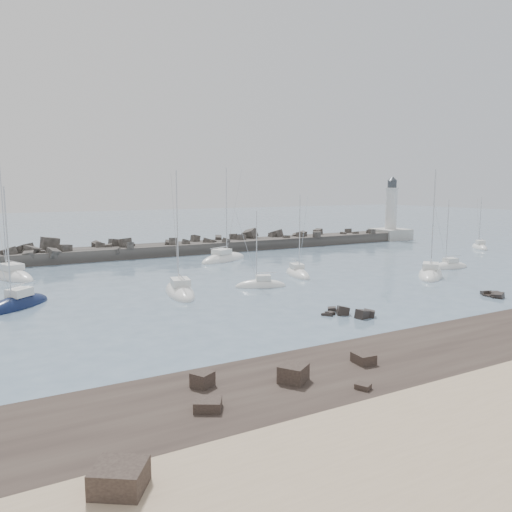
{
  "coord_description": "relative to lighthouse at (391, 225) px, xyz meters",
  "views": [
    {
      "loc": [
        -32.96,
        -44.03,
        11.69
      ],
      "look_at": [
        -1.75,
        12.0,
        2.7
      ],
      "focal_mm": 35.0,
      "sensor_mm": 36.0,
      "label": 1
    }
  ],
  "objects": [
    {
      "name": "rock_shelf",
      "position": [
        -46.94,
        -60.03,
        -3.07
      ],
      "size": [
        140.0,
        12.0,
        2.03
      ],
      "color": "black",
      "rests_on": "ground"
    },
    {
      "name": "sailboat_10",
      "position": [
        2.67,
        -20.81,
        -2.94
      ],
      "size": [
        5.4,
        6.42,
        10.52
      ],
      "color": "white",
      "rests_on": "ground"
    },
    {
      "name": "rock_cluster_near",
      "position": [
        -51.07,
        -47.37,
        -2.95
      ],
      "size": [
        4.29,
        4.76,
        1.41
      ],
      "color": "black",
      "rests_on": "ground"
    },
    {
      "name": "sailboat_6",
      "position": [
        -43.5,
        -27.93,
        -2.96
      ],
      "size": [
        4.04,
        7.56,
        11.53
      ],
      "color": "white",
      "rests_on": "ground"
    },
    {
      "name": "sailboat_2",
      "position": [
        -77.25,
        -29.37,
        -2.93
      ],
      "size": [
        7.49,
        7.14,
        12.78
      ],
      "color": "#0E193D",
      "rests_on": "ground"
    },
    {
      "name": "sailboat_1",
      "position": [
        -76.88,
        -11.41,
        -2.94
      ],
      "size": [
        6.83,
        10.86,
        16.38
      ],
      "color": "white",
      "rests_on": "ground"
    },
    {
      "name": "lighthouse",
      "position": [
        0.0,
        0.0,
        0.0
      ],
      "size": [
        7.0,
        7.0,
        14.6
      ],
      "color": "#A6A6A1",
      "rests_on": "ground"
    },
    {
      "name": "sailboat_8",
      "position": [
        -21.33,
        -33.72,
        -2.96
      ],
      "size": [
        6.87,
        2.93,
        10.68
      ],
      "color": "white",
      "rests_on": "ground"
    },
    {
      "name": "ground",
      "position": [
        -47.0,
        -38.0,
        -3.09
      ],
      "size": [
        400.0,
        400.0,
        0.0
      ],
      "primitive_type": "plane",
      "color": "slate",
      "rests_on": "ground"
    },
    {
      "name": "sailboat_7",
      "position": [
        -28.68,
        -36.97,
        -2.94
      ],
      "size": [
        9.17,
        8.32,
        15.01
      ],
      "color": "white",
      "rests_on": "ground"
    },
    {
      "name": "sailboat_5",
      "position": [
        -51.6,
        -32.27,
        -2.96
      ],
      "size": [
        6.26,
        3.94,
        9.71
      ],
      "color": "white",
      "rests_on": "ground"
    },
    {
      "name": "sailboat_3",
      "position": [
        -61.21,
        -31.2,
        -2.94
      ],
      "size": [
        4.48,
        9.51,
        14.5
      ],
      "color": "white",
      "rests_on": "ground"
    },
    {
      "name": "sailboat_4",
      "position": [
        -46.41,
        -11.25,
        -2.94
      ],
      "size": [
        10.34,
        7.01,
        15.76
      ],
      "color": "white",
      "rests_on": "ground"
    },
    {
      "name": "rock_cluster_far",
      "position": [
        -32.44,
        -48.88,
        -2.99
      ],
      "size": [
        2.02,
        2.82,
        1.09
      ],
      "color": "black",
      "rests_on": "ground"
    },
    {
      "name": "breakwater",
      "position": [
        -55.04,
        0.02,
        -2.76
      ],
      "size": [
        115.0,
        7.48,
        5.26
      ],
      "color": "#302D2A",
      "rests_on": "ground"
    }
  ]
}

